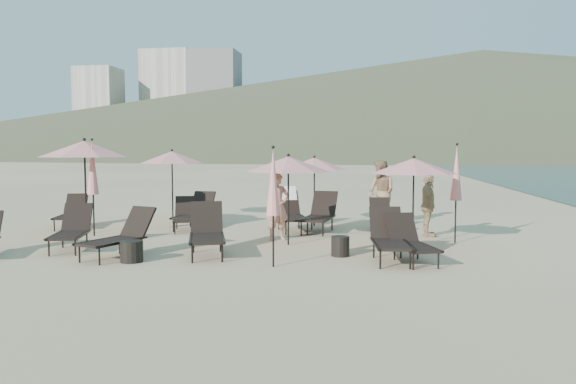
# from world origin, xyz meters

# --- Properties ---
(ground) EXTENTS (800.00, 800.00, 0.00)m
(ground) POSITION_xyz_m (0.00, 0.00, 0.00)
(ground) COLOR #D6BA8C
(ground) RESTS_ON ground
(volcanic_headland) EXTENTS (690.00, 690.00, 55.00)m
(volcanic_headland) POSITION_xyz_m (71.37, 302.62, 26.49)
(volcanic_headland) COLOR brown
(volcanic_headland) RESTS_ON ground
(hotel_skyline) EXTENTS (109.00, 82.00, 55.00)m
(hotel_skyline) POSITION_xyz_m (-93.62, 271.21, 24.18)
(hotel_skyline) COLOR beige
(hotel_skyline) RESTS_ON ground
(lounger_1) EXTENTS (1.06, 1.78, 0.96)m
(lounger_1) POSITION_xyz_m (-4.28, 0.57, 0.45)
(lounger_1) COLOR black
(lounger_1) RESTS_ON ground
(lounger_2) EXTENTS (1.18, 1.82, 0.98)m
(lounger_2) POSITION_xyz_m (-2.84, -0.11, 0.46)
(lounger_2) COLOR black
(lounger_2) RESTS_ON ground
(lounger_3) EXTENTS (1.20, 1.95, 1.05)m
(lounger_3) POSITION_xyz_m (-1.17, 0.41, 0.49)
(lounger_3) COLOR black
(lounger_3) RESTS_ON ground
(lounger_4) EXTENTS (0.84, 1.80, 1.00)m
(lounger_4) POSITION_xyz_m (2.58, 0.33, 0.47)
(lounger_4) COLOR black
(lounger_4) RESTS_ON ground
(lounger_5) EXTENTS (1.04, 1.66, 0.89)m
(lounger_5) POSITION_xyz_m (2.99, 0.26, 0.42)
(lounger_5) COLOR black
(lounger_5) RESTS_ON ground
(lounger_6) EXTENTS (0.97, 1.69, 0.92)m
(lounger_6) POSITION_xyz_m (-6.14, 3.85, 0.43)
(lounger_6) COLOR black
(lounger_6) RESTS_ON ground
(lounger_7) EXTENTS (1.00, 1.64, 0.89)m
(lounger_7) POSITION_xyz_m (-2.79, 3.81, 0.41)
(lounger_7) COLOR black
(lounger_7) RESTS_ON ground
(lounger_8) EXTENTS (0.83, 1.78, 0.99)m
(lounger_8) POSITION_xyz_m (-2.64, 4.20, 0.46)
(lounger_8) COLOR black
(lounger_8) RESTS_ON ground
(lounger_9) EXTENTS (1.22, 1.97, 1.16)m
(lounger_9) POSITION_xyz_m (0.03, 4.26, 0.55)
(lounger_9) COLOR black
(lounger_9) RESTS_ON ground
(lounger_10) EXTENTS (0.93, 1.89, 1.04)m
(lounger_10) POSITION_xyz_m (0.86, 4.11, 0.49)
(lounger_10) COLOR black
(lounger_10) RESTS_ON ground
(lounger_11) EXTENTS (0.71, 1.55, 0.86)m
(lounger_11) POSITION_xyz_m (2.51, 4.44, 0.40)
(lounger_11) COLOR black
(lounger_11) RESTS_ON ground
(umbrella_open_0) EXTENTS (2.32, 2.32, 2.50)m
(umbrella_open_0) POSITION_xyz_m (-5.15, 2.84, 2.21)
(umbrella_open_0) COLOR black
(umbrella_open_0) RESTS_ON ground
(umbrella_open_1) EXTENTS (1.95, 1.95, 2.10)m
(umbrella_open_1) POSITION_xyz_m (0.34, 1.86, 1.86)
(umbrella_open_1) COLOR black
(umbrella_open_1) RESTS_ON ground
(umbrella_open_2) EXTENTS (1.92, 1.92, 2.06)m
(umbrella_open_2) POSITION_xyz_m (3.16, 2.04, 1.82)
(umbrella_open_2) COLOR black
(umbrella_open_2) RESTS_ON ground
(umbrella_open_3) EXTENTS (2.06, 2.06, 2.22)m
(umbrella_open_3) POSITION_xyz_m (-3.95, 6.03, 1.96)
(umbrella_open_3) COLOR black
(umbrella_open_3) RESTS_ON ground
(umbrella_open_4) EXTENTS (1.89, 1.89, 2.03)m
(umbrella_open_4) POSITION_xyz_m (0.60, 5.19, 1.80)
(umbrella_open_4) COLOR black
(umbrella_open_4) RESTS_ON ground
(umbrella_closed_0) EXTENTS (0.26, 0.26, 2.26)m
(umbrella_closed_0) POSITION_xyz_m (0.42, -0.60, 1.58)
(umbrella_closed_0) COLOR black
(umbrella_closed_0) RESTS_ON ground
(umbrella_closed_1) EXTENTS (0.27, 0.27, 2.35)m
(umbrella_closed_1) POSITION_xyz_m (4.18, 2.71, 1.63)
(umbrella_closed_1) COLOR black
(umbrella_closed_1) RESTS_ON ground
(umbrella_closed_2) EXTENTS (0.29, 0.29, 2.48)m
(umbrella_closed_2) POSITION_xyz_m (-4.76, 2.49, 1.73)
(umbrella_closed_2) COLOR black
(umbrella_closed_2) RESTS_ON ground
(side_table_0) EXTENTS (0.44, 0.44, 0.42)m
(side_table_0) POSITION_xyz_m (-2.39, -0.56, 0.21)
(side_table_0) COLOR black
(side_table_0) RESTS_ON ground
(side_table_1) EXTENTS (0.38, 0.38, 0.41)m
(side_table_1) POSITION_xyz_m (1.60, 0.64, 0.21)
(side_table_1) COLOR black
(side_table_1) RESTS_ON ground
(beachgoer_a) EXTENTS (0.71, 0.67, 1.64)m
(beachgoer_a) POSITION_xyz_m (-0.01, 2.51, 0.82)
(beachgoer_a) COLOR tan
(beachgoer_a) RESTS_ON ground
(beachgoer_b) EXTENTS (1.11, 1.16, 1.89)m
(beachgoer_b) POSITION_xyz_m (2.51, 5.85, 0.94)
(beachgoer_b) COLOR #9B7350
(beachgoer_b) RESTS_ON ground
(beachgoer_c) EXTENTS (0.45, 0.96, 1.60)m
(beachgoer_c) POSITION_xyz_m (3.65, 3.61, 0.80)
(beachgoer_c) COLOR tan
(beachgoer_c) RESTS_ON ground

